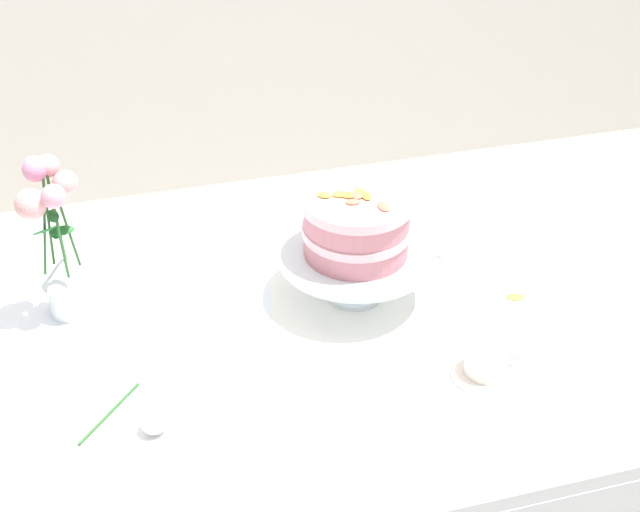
# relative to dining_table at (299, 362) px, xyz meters

# --- Properties ---
(dining_table) EXTENTS (1.40, 1.00, 0.74)m
(dining_table) POSITION_rel_dining_table_xyz_m (0.00, 0.00, 0.00)
(dining_table) COLOR white
(dining_table) RESTS_ON ground
(linen_napkin) EXTENTS (0.37, 0.37, 0.00)m
(linen_napkin) POSITION_rel_dining_table_xyz_m (0.13, 0.06, 0.09)
(linen_napkin) COLOR white
(linen_napkin) RESTS_ON dining_table
(cake_stand) EXTENTS (0.29, 0.29, 0.10)m
(cake_stand) POSITION_rel_dining_table_xyz_m (0.13, 0.06, 0.17)
(cake_stand) COLOR silver
(cake_stand) RESTS_ON linen_napkin
(layer_cake) EXTENTS (0.20, 0.20, 0.13)m
(layer_cake) POSITION_rel_dining_table_xyz_m (0.13, 0.06, 0.25)
(layer_cake) COLOR #CC7A84
(layer_cake) RESTS_ON cake_stand
(flower_vase) EXTENTS (0.11, 0.10, 0.32)m
(flower_vase) POSITION_rel_dining_table_xyz_m (-0.40, 0.15, 0.23)
(flower_vase) COLOR silver
(flower_vase) RESTS_ON dining_table
(teacup) EXTENTS (0.12, 0.12, 0.05)m
(teacup) POSITION_rel_dining_table_xyz_m (0.27, -0.22, 0.11)
(teacup) COLOR silver
(teacup) RESTS_ON dining_table
(fallen_rose) EXTENTS (0.14, 0.14, 0.04)m
(fallen_rose) POSITION_rel_dining_table_xyz_m (-0.29, -0.20, 0.11)
(fallen_rose) COLOR #2D6028
(fallen_rose) RESTS_ON dining_table
(loose_petal_0) EXTENTS (0.04, 0.05, 0.00)m
(loose_petal_0) POSITION_rel_dining_table_xyz_m (0.34, 0.15, 0.09)
(loose_petal_0) COLOR pink
(loose_petal_0) RESTS_ON dining_table
(loose_petal_1) EXTENTS (0.04, 0.03, 0.00)m
(loose_petal_1) POSITION_rel_dining_table_xyz_m (0.42, -0.03, 0.09)
(loose_petal_1) COLOR yellow
(loose_petal_1) RESTS_ON dining_table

